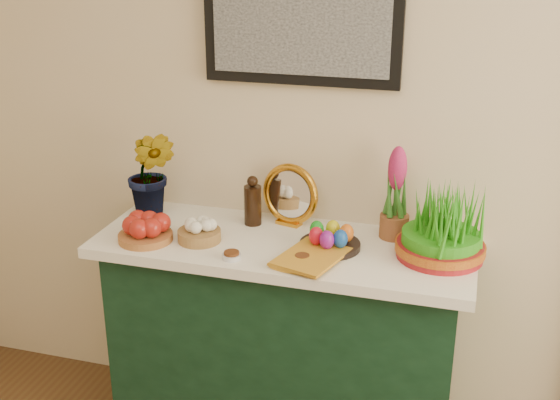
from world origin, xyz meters
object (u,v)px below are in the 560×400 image
at_px(mirror, 290,195).
at_px(book, 287,250).
at_px(wheatgrass_sabzeh, 442,228).
at_px(hyacinth_green, 151,159).
at_px(sideboard, 284,348).

distance_m(mirror, book, 0.31).
bearing_deg(book, mirror, 120.00).
bearing_deg(wheatgrass_sabzeh, mirror, 165.65).
distance_m(hyacinth_green, wheatgrass_sabzeh, 1.15).
xyz_separation_m(hyacinth_green, book, (0.62, -0.21, -0.22)).
distance_m(sideboard, hyacinth_green, 0.91).
relative_size(sideboard, book, 5.03).
bearing_deg(mirror, sideboard, -82.16).
xyz_separation_m(hyacinth_green, wheatgrass_sabzeh, (1.14, -0.08, -0.12)).
height_order(hyacinth_green, book, hyacinth_green).
bearing_deg(sideboard, mirror, 97.84).
xyz_separation_m(sideboard, book, (0.04, -0.11, 0.48)).
xyz_separation_m(book, wheatgrass_sabzeh, (0.52, 0.13, 0.09)).
bearing_deg(sideboard, wheatgrass_sabzeh, 1.85).
bearing_deg(mirror, wheatgrass_sabzeh, -14.35).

